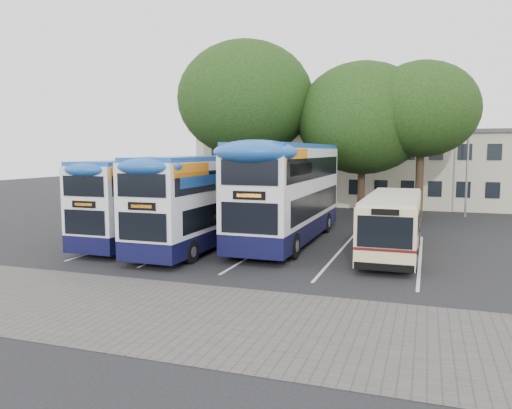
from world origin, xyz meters
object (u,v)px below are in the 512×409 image
Objects in this scene: tree_left at (246,99)px; bus_dd_mid at (201,197)px; bus_dd_left at (148,197)px; bus_dd_right at (289,188)px; bus_single at (393,221)px; tree_right at (422,110)px; lamp_post at (468,143)px; tree_mid at (363,118)px.

tree_left reaches higher than bus_dd_mid.
bus_dd_left is 7.15m from bus_dd_right.
bus_single is (11.96, 0.74, -0.77)m from bus_dd_left.
tree_right is at bearing 57.99° from bus_dd_right.
bus_dd_left is 12.00m from bus_single.
bus_single is at bearing -94.66° from tree_right.
tree_right is at bearing 2.71° from tree_left.
tree_left is 16.58m from bus_single.
tree_mid reaches higher than lamp_post.
bus_single is at bearing 3.54° from bus_dd_left.
tree_left is 1.04× the size of bus_dd_right.
bus_dd_left is at bearing -162.10° from bus_dd_right.
lamp_post is 7.49m from tree_mid.
tree_left reaches higher than bus_dd_left.
bus_dd_right is at bearing -122.01° from tree_right.
bus_dd_right is (-6.08, -9.72, -4.48)m from tree_right.
tree_mid reaches higher than tree_right.
lamp_post is 22.18m from bus_dd_left.
tree_right is (11.76, 0.56, -0.97)m from tree_left.
tree_right is at bearing -10.56° from tree_mid.
bus_single is at bearing 8.05° from bus_dd_mid.
lamp_post reaches higher than bus_single.
bus_dd_left is at bearing -137.20° from tree_right.
bus_dd_left is (-9.08, -12.62, -4.48)m from tree_mid.
lamp_post is at bearing 20.59° from tree_mid.
tree_left is 1.18× the size of bus_dd_mid.
tree_mid is 15.03m from bus_dd_mid.
tree_right is 12.31m from bus_dd_right.
lamp_post is at bearing 47.06° from tree_right.
tree_mid is 11.42m from bus_dd_right.
tree_mid is 1.03× the size of tree_right.
lamp_post reaches higher than bus_dd_left.
lamp_post is 0.91× the size of bus_dd_left.
bus_dd_left is 0.95× the size of bus_dd_mid.
lamp_post is at bearing 50.97° from bus_dd_mid.
lamp_post is 1.02× the size of bus_single.
lamp_post is 0.74× the size of tree_left.
tree_mid is (7.97, 1.26, -1.41)m from tree_left.
tree_left is 11.81m from tree_right.
bus_dd_right reaches higher than bus_dd_left.
bus_dd_mid is at bearing -129.03° from lamp_post.
tree_left is 12.08m from bus_dd_right.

